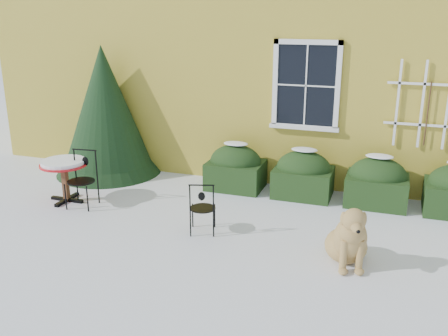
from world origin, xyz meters
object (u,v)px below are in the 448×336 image
at_px(patio_chair_far, 82,179).
at_px(dog, 349,240).
at_px(evergreen_shrub, 106,123).
at_px(patio_chair_near, 202,207).
at_px(bistro_table, 64,167).

distance_m(patio_chair_far, dog, 4.65).
bearing_deg(dog, evergreen_shrub, 137.23).
distance_m(evergreen_shrub, dog, 5.79).
bearing_deg(patio_chair_near, evergreen_shrub, -53.26).
relative_size(patio_chair_near, dog, 0.82).
xyz_separation_m(bistro_table, patio_chair_near, (2.80, -0.44, -0.22)).
bearing_deg(dog, patio_chair_near, 155.00).
distance_m(bistro_table, dog, 5.07).
xyz_separation_m(evergreen_shrub, bistro_table, (0.18, -1.73, -0.42)).
xyz_separation_m(evergreen_shrub, dog, (5.19, -2.47, -0.69)).
relative_size(bistro_table, patio_chair_far, 0.84).
relative_size(patio_chair_far, dog, 0.96).
bearing_deg(bistro_table, evergreen_shrub, 95.84).
relative_size(evergreen_shrub, bistro_table, 3.19).
height_order(evergreen_shrub, dog, evergreen_shrub).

